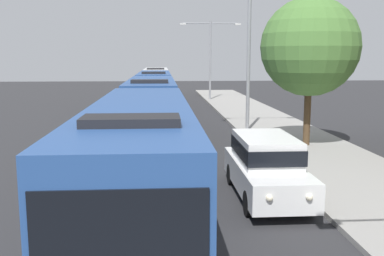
% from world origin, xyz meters
% --- Properties ---
extents(bus_lead, '(2.58, 12.25, 3.21)m').
position_xyz_m(bus_lead, '(-1.30, 10.18, 1.69)').
color(bus_lead, '#284C8C').
rests_on(bus_lead, ground_plane).
extents(bus_second_in_line, '(2.58, 10.80, 3.21)m').
position_xyz_m(bus_second_in_line, '(-1.30, 23.01, 1.69)').
color(bus_second_in_line, '#284C8C').
rests_on(bus_second_in_line, ground_plane).
extents(bus_middle, '(2.58, 11.53, 3.21)m').
position_xyz_m(bus_middle, '(-1.30, 35.27, 1.69)').
color(bus_middle, '#284C8C').
rests_on(bus_middle, ground_plane).
extents(bus_fourth_in_line, '(2.58, 12.09, 3.21)m').
position_xyz_m(bus_fourth_in_line, '(-1.30, 47.60, 1.69)').
color(bus_fourth_in_line, silver).
rests_on(bus_fourth_in_line, ground_plane).
extents(white_suv, '(1.86, 5.01, 1.90)m').
position_xyz_m(white_suv, '(2.40, 11.58, 1.03)').
color(white_suv, white).
rests_on(white_suv, ground_plane).
extents(streetlamp_mid, '(5.07, 0.28, 7.60)m').
position_xyz_m(streetlamp_mid, '(4.10, 23.20, 4.80)').
color(streetlamp_mid, gray).
rests_on(streetlamp_mid, sidewalk).
extents(streetlamp_far, '(5.95, 0.28, 7.59)m').
position_xyz_m(streetlamp_far, '(4.10, 42.60, 4.85)').
color(streetlamp_far, gray).
rests_on(streetlamp_far, sidewalk).
extents(roadside_tree, '(4.53, 4.53, 6.84)m').
position_xyz_m(roadside_tree, '(6.08, 18.87, 4.72)').
color(roadside_tree, '#4C3823').
rests_on(roadside_tree, sidewalk).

